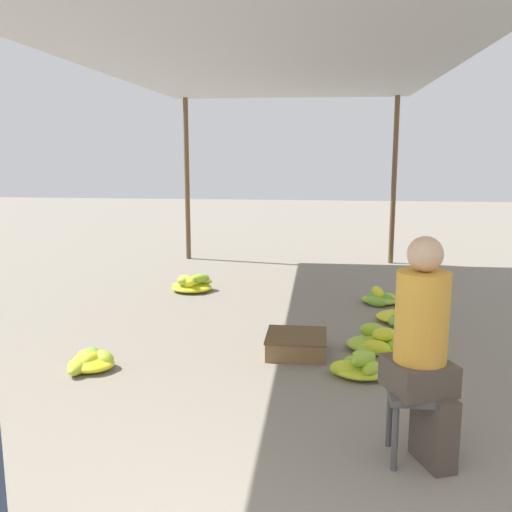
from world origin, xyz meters
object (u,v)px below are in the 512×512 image
banana_pile_right_0 (360,367)px  banana_pile_right_2 (378,343)px  banana_pile_left_1 (191,284)px  banana_pile_right_1 (406,317)px  vendor_seated (424,347)px  stool (417,404)px  banana_pile_left_0 (91,361)px  crate_near (296,344)px  banana_pile_right_3 (382,299)px

banana_pile_right_0 → banana_pile_right_2: (0.21, 0.64, -0.01)m
banana_pile_right_2 → banana_pile_right_0: bearing=-108.0°
banana_pile_left_1 → banana_pile_right_1: bearing=-22.5°
vendor_seated → banana_pile_left_1: bearing=120.2°
vendor_seated → banana_pile_left_1: size_ratio=2.28×
stool → banana_pile_left_0: 2.73m
banana_pile_left_1 → crate_near: banana_pile_left_1 is taller
stool → banana_pile_right_3: 3.52m
stool → banana_pile_left_1: size_ratio=0.74×
banana_pile_left_0 → crate_near: crate_near is taller
banana_pile_right_0 → crate_near: size_ratio=0.91×
stool → banana_pile_right_1: bearing=83.0°
banana_pile_right_0 → crate_near: 0.71m
banana_pile_left_1 → stool: bearing=-60.0°
banana_pile_left_1 → vendor_seated: bearing=-59.8°
banana_pile_left_0 → banana_pile_right_1: size_ratio=0.82×
stool → banana_pile_right_2: size_ratio=0.78×
stool → vendor_seated: size_ratio=0.32×
banana_pile_right_1 → banana_pile_left_1: bearing=157.5°
vendor_seated → banana_pile_right_0: size_ratio=2.75×
banana_pile_left_0 → banana_pile_left_1: (0.24, 2.71, 0.03)m
banana_pile_left_1 → crate_near: (1.45, -2.16, -0.00)m
crate_near → banana_pile_right_3: bearing=62.8°
banana_pile_left_0 → crate_near: 1.78m
banana_pile_right_0 → banana_pile_right_1: bearing=69.5°
banana_pile_left_1 → banana_pile_right_2: banana_pile_left_1 is taller
banana_pile_right_1 → banana_pile_right_2: size_ratio=1.06×
banana_pile_right_0 → banana_pile_right_1: banana_pile_right_0 is taller
banana_pile_left_0 → banana_pile_right_2: banana_pile_right_2 is taller
banana_pile_right_0 → crate_near: banana_pile_right_0 is taller
stool → banana_pile_right_0: stool is taller
stool → banana_pile_right_1: size_ratio=0.74×
banana_pile_left_0 → banana_pile_right_2: size_ratio=0.87×
stool → banana_pile_right_2: 1.89m
stool → vendor_seated: 0.35m
vendor_seated → banana_pile_right_2: bearing=91.6°
banana_pile_right_0 → banana_pile_right_1: size_ratio=0.83×
banana_pile_right_0 → banana_pile_right_3: 2.31m
banana_pile_left_1 → banana_pile_right_3: (2.39, -0.34, -0.03)m
vendor_seated → banana_pile_right_2: (-0.05, 1.88, -0.62)m
banana_pile_right_2 → crate_near: banana_pile_right_2 is taller
stool → banana_pile_left_1: (-2.23, 3.85, -0.25)m
stool → crate_near: stool is taller
vendor_seated → crate_near: (-0.79, 1.70, -0.61)m
vendor_seated → banana_pile_right_3: bearing=87.7°
banana_pile_left_1 → banana_pile_right_0: banana_pile_left_1 is taller
stool → banana_pile_right_3: size_ratio=0.87×
vendor_seated → banana_pile_left_1: vendor_seated is taller
banana_pile_right_0 → crate_near: (-0.53, 0.47, 0.01)m
banana_pile_right_3 → banana_pile_right_1: bearing=-75.7°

